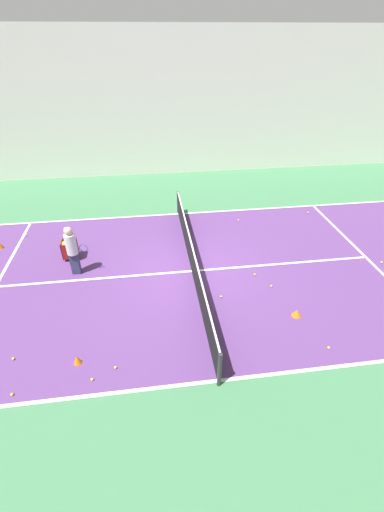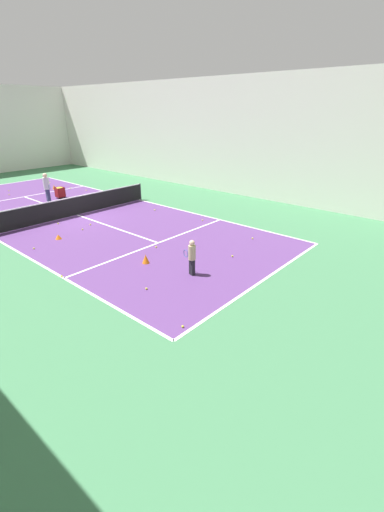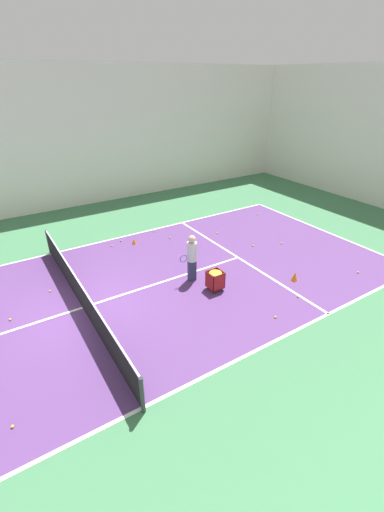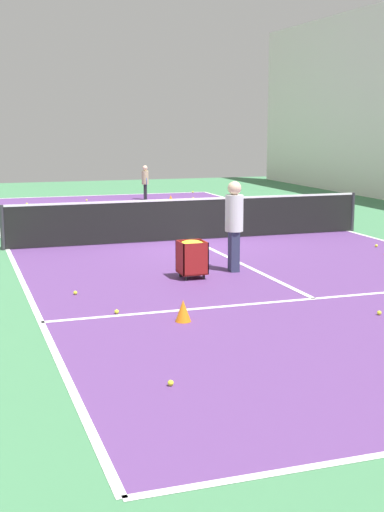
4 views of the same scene
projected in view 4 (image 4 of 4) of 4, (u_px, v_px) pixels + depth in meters
ground_plane at (191, 240)px, 18.07m from camera, size 38.63×38.63×0.00m
court_playing_area at (191, 240)px, 18.07m from camera, size 9.08×23.69×0.00m
line_baseline_near at (100, 195)px, 29.11m from camera, size 9.08×0.10×0.00m
line_sideline_left at (349, 231)px, 19.49m from camera, size 0.10×23.69×0.00m
line_sideline_right at (8, 250)px, 16.65m from camera, size 0.10×23.69×0.00m
line_service_near at (131, 210)px, 24.14m from camera, size 9.08×0.10×0.00m
line_service_far at (314, 299)px, 12.00m from camera, size 9.08×0.10×0.00m
line_centre_service at (191, 240)px, 18.07m from camera, size 0.10×13.03×0.00m
tennis_net at (191, 218)px, 17.97m from camera, size 9.38×0.10×1.06m
player_near_baseline at (145, 180)px, 27.38m from camera, size 0.32×0.61×1.31m
coach_at_net at (234, 220)px, 14.06m from camera, size 0.40×0.70×1.80m
ball_cart at (192, 252)px, 13.53m from camera, size 0.50×0.51×0.73m
training_cone_0 at (246, 218)px, 21.43m from camera, size 0.28×0.28×0.21m
training_cone_1 at (171, 200)px, 25.78m from camera, size 0.28×0.28×0.35m
training_cone_3 at (183, 311)px, 10.60m from camera, size 0.24×0.24×0.33m
tennis_ball_0 at (186, 226)px, 20.20m from camera, size 0.07×0.07×0.07m
tennis_ball_1 at (141, 208)px, 24.59m from camera, size 0.07×0.07×0.07m
tennis_ball_2 at (205, 223)px, 20.74m from camera, size 0.07×0.07×0.07m
tennis_ball_3 at (40, 231)px, 19.36m from camera, size 0.07×0.07×0.07m
tennis_ball_5 at (193, 192)px, 30.14m from camera, size 0.07×0.07×0.07m
tennis_ball_7 at (280, 217)px, 22.19m from camera, size 0.07×0.07×0.07m
tennis_ball_8 at (256, 205)px, 25.42m from camera, size 0.07×0.07×0.07m
tennis_ball_9 at (75, 293)px, 12.28m from camera, size 0.07×0.07×0.07m
tennis_ball_10 at (27, 204)px, 25.83m from camera, size 0.07×0.07×0.07m
tennis_ball_12 at (87, 200)px, 26.98m from camera, size 0.07×0.07×0.07m
tennis_ball_13 at (117, 312)px, 11.05m from camera, size 0.07×0.07×0.07m
tennis_ball_14 at (379, 313)px, 10.99m from camera, size 0.07×0.07×0.07m
tennis_ball_15 at (171, 383)px, 8.02m from camera, size 0.07×0.07×0.07m
tennis_ball_16 at (193, 198)px, 27.72m from camera, size 0.07×0.07×0.07m
tennis_ball_19 at (18, 216)px, 22.40m from camera, size 0.07×0.07×0.07m
tennis_ball_21 at (376, 246)px, 16.99m from camera, size 0.07×0.07×0.07m
tennis_ball_22 at (237, 231)px, 19.20m from camera, size 0.07×0.07×0.07m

